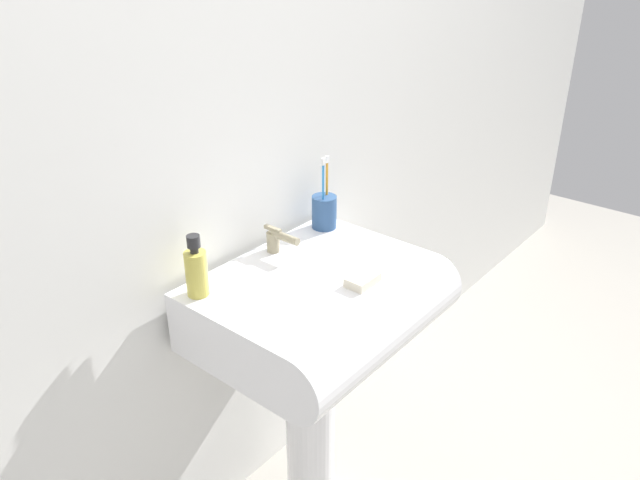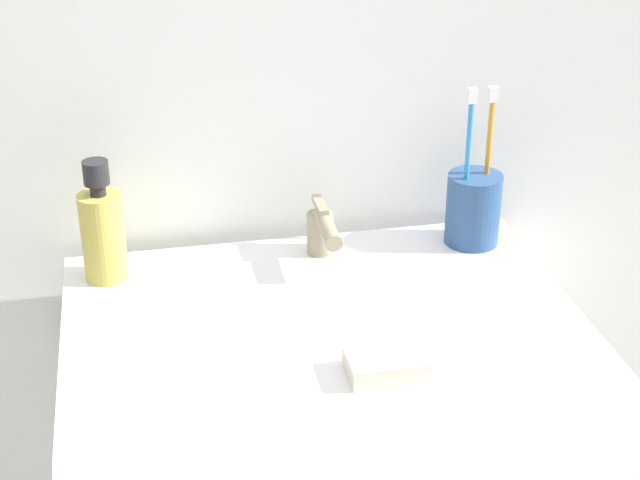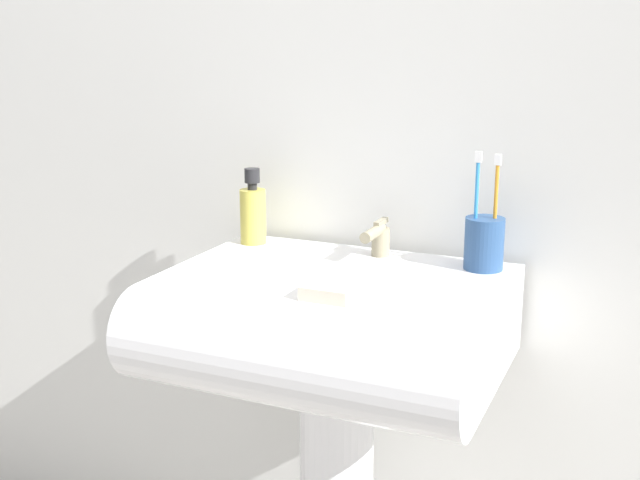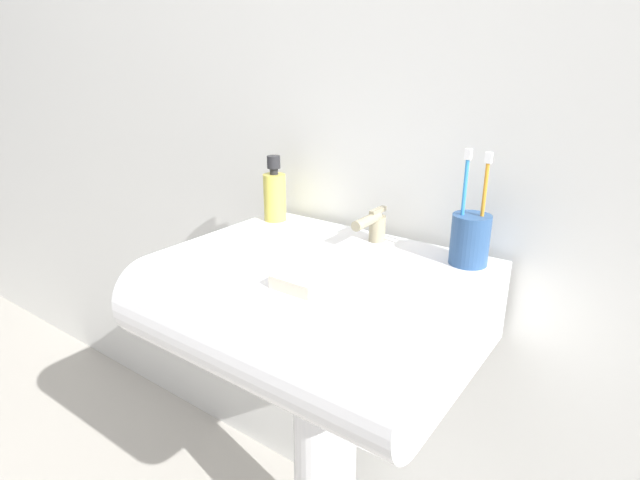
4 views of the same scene
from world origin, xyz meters
The scene contains 5 objects.
sink_basin centered at (0.00, -0.06, 0.76)m, with size 0.61×0.49×0.17m.
faucet centered at (0.03, 0.14, 0.89)m, with size 0.04×0.12×0.07m.
toothbrush_cup centered at (0.24, 0.14, 0.90)m, with size 0.07×0.07×0.22m.
soap_bottle centered at (-0.25, 0.14, 0.91)m, with size 0.05×0.05×0.16m.
bar_soap centered at (0.04, -0.14, 0.86)m, with size 0.09×0.06×0.02m, color silver.
Camera 2 is at (-0.20, -0.99, 1.45)m, focal length 55.00 mm.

